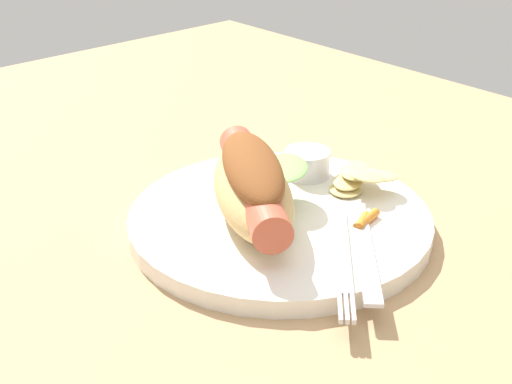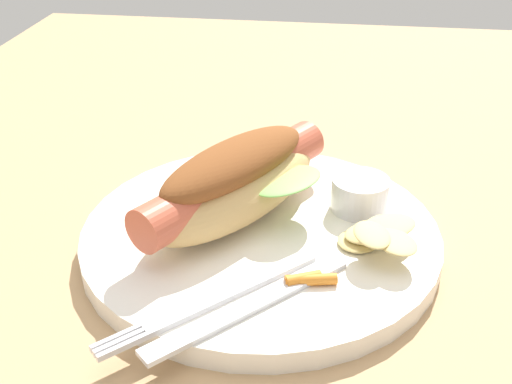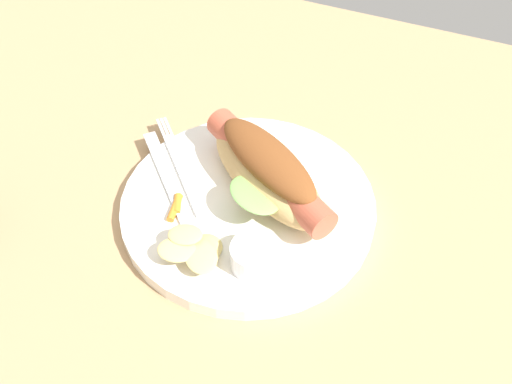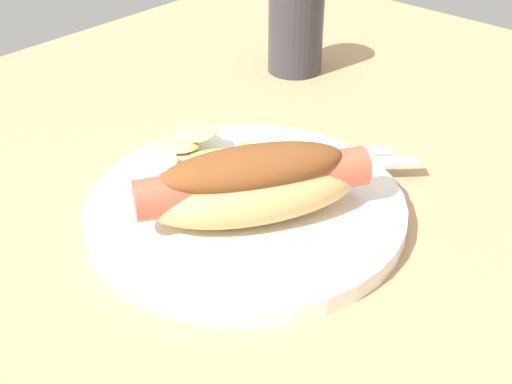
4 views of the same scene
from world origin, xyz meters
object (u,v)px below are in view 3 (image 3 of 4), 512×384
(chips_pile, at_px, (196,249))
(plate, at_px, (248,205))
(hot_dog, at_px, (267,171))
(fork, at_px, (181,166))
(sauce_ramekin, at_px, (254,256))
(knife, at_px, (168,178))
(carrot_garnish, at_px, (176,206))

(chips_pile, bearing_deg, plate, -100.60)
(hot_dog, distance_m, chips_pile, 0.11)
(hot_dog, bearing_deg, fork, 34.34)
(sauce_ramekin, xyz_separation_m, fork, (0.13, -0.09, -0.01))
(fork, relative_size, knife, 0.81)
(sauce_ramekin, xyz_separation_m, knife, (0.13, -0.07, -0.01))
(plate, relative_size, carrot_garnish, 7.62)
(hot_dog, distance_m, carrot_garnish, 0.10)
(hot_dog, bearing_deg, sauce_ramekin, 136.99)
(fork, bearing_deg, hot_dog, -132.01)
(hot_dog, relative_size, fork, 1.44)
(chips_pile, bearing_deg, fork, -54.64)
(fork, xyz_separation_m, chips_pile, (-0.07, 0.10, 0.01))
(sauce_ramekin, bearing_deg, plate, -62.31)
(sauce_ramekin, height_order, carrot_garnish, sauce_ramekin)
(knife, height_order, chips_pile, chips_pile)
(knife, bearing_deg, sauce_ramekin, -162.76)
(sauce_ramekin, height_order, fork, sauce_ramekin)
(knife, relative_size, carrot_garnish, 4.39)
(knife, height_order, carrot_garnish, carrot_garnish)
(hot_dog, height_order, carrot_garnish, hot_dog)
(plate, bearing_deg, knife, 3.64)
(hot_dog, relative_size, knife, 1.16)
(carrot_garnish, bearing_deg, sauce_ramekin, 162.04)
(sauce_ramekin, height_order, knife, sauce_ramekin)
(plate, height_order, fork, fork)
(fork, relative_size, carrot_garnish, 3.53)
(fork, relative_size, chips_pile, 1.75)
(plate, xyz_separation_m, fork, (0.09, -0.02, 0.01))
(hot_dog, distance_m, knife, 0.11)
(sauce_ramekin, bearing_deg, knife, -27.17)
(fork, distance_m, chips_pile, 0.12)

